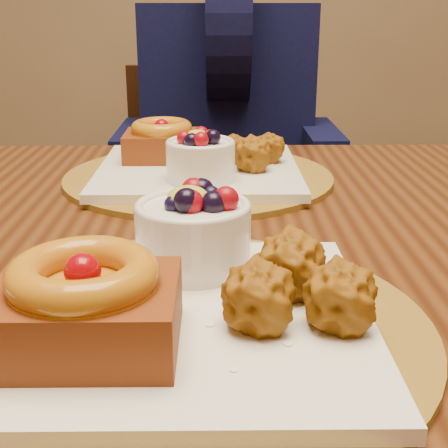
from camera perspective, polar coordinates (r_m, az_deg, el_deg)
The scene contains 5 objects.
dining_table at distance 0.71m, azimuth -2.72°, elevation -6.69°, with size 1.60×0.90×0.76m.
place_setting_near at distance 0.47m, azimuth -4.24°, elevation -6.51°, with size 0.38×0.38×0.09m.
place_setting_far at distance 0.88m, azimuth -2.53°, elevation 5.53°, with size 0.38×0.38×0.09m.
chair_far at distance 1.67m, azimuth -1.96°, elevation 1.03°, with size 0.41×0.41×0.84m.
diner at distance 1.45m, azimuth 0.30°, elevation 12.65°, with size 0.47×0.46×0.77m.
Camera 1 is at (-0.02, -0.71, 0.99)m, focal length 50.00 mm.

